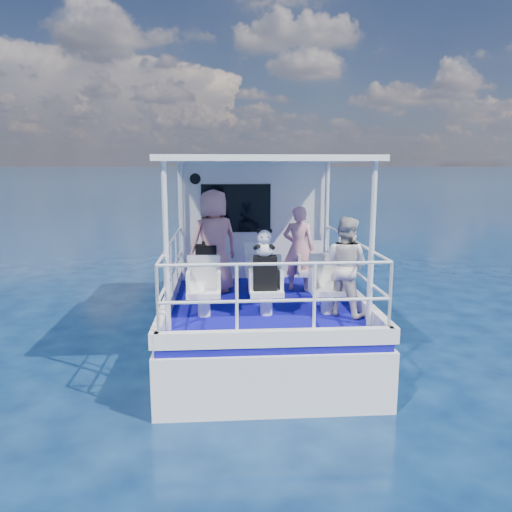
{
  "coord_description": "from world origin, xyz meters",
  "views": [
    {
      "loc": [
        -0.65,
        -8.09,
        3.05
      ],
      "look_at": [
        -0.1,
        -0.4,
        1.64
      ],
      "focal_mm": 35.0,
      "sensor_mm": 36.0,
      "label": 1
    }
  ],
  "objects_px": {
    "panda": "(264,243)",
    "passenger_port_fwd": "(214,242)",
    "backpack_center": "(265,273)",
    "passenger_stbd_aft": "(345,266)"
  },
  "relations": [
    {
      "from": "backpack_center",
      "to": "passenger_port_fwd",
      "type": "bearing_deg",
      "value": 117.93
    },
    {
      "from": "backpack_center",
      "to": "panda",
      "type": "bearing_deg",
      "value": -136.3
    },
    {
      "from": "passenger_stbd_aft",
      "to": "panda",
      "type": "height_order",
      "value": "passenger_stbd_aft"
    },
    {
      "from": "panda",
      "to": "passenger_stbd_aft",
      "type": "bearing_deg",
      "value": -1.86
    },
    {
      "from": "passenger_port_fwd",
      "to": "backpack_center",
      "type": "xyz_separation_m",
      "value": [
        0.74,
        -1.4,
        -0.25
      ]
    },
    {
      "from": "passenger_port_fwd",
      "to": "backpack_center",
      "type": "distance_m",
      "value": 1.6
    },
    {
      "from": "passenger_stbd_aft",
      "to": "panda",
      "type": "relative_size",
      "value": 3.62
    },
    {
      "from": "passenger_stbd_aft",
      "to": "backpack_center",
      "type": "distance_m",
      "value": 1.15
    },
    {
      "from": "panda",
      "to": "passenger_port_fwd",
      "type": "bearing_deg",
      "value": 117.27
    },
    {
      "from": "passenger_stbd_aft",
      "to": "backpack_center",
      "type": "relative_size",
      "value": 2.9
    }
  ]
}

